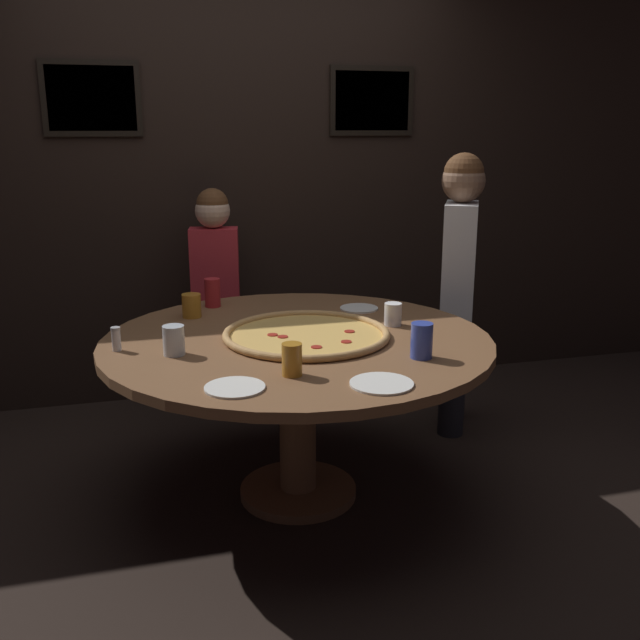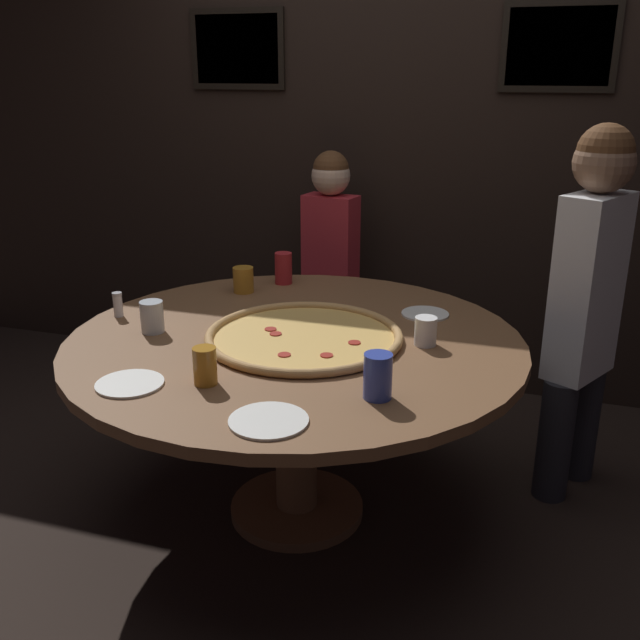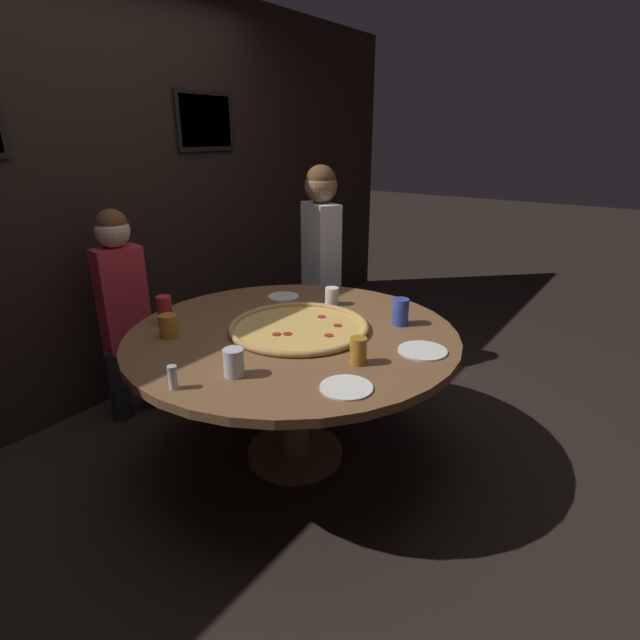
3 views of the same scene
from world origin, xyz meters
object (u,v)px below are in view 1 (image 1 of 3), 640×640
object	(u,v)px
drink_cup_by_shaker	(393,314)
diner_far_left	(216,288)
dining_table	(297,365)
diner_centre_back	(458,277)
giant_pizza	(306,334)
white_plate_near_front	(235,387)
drink_cup_far_left	(192,306)
drink_cup_front_edge	(212,293)
white_plate_left_side	(359,308)
condiment_shaker	(116,339)
drink_cup_near_left	(174,340)
drink_cup_beside_pizza	(422,341)
drink_cup_centre_back	(292,360)
white_plate_beside_cup	(382,384)

from	to	relation	value
drink_cup_by_shaker	diner_far_left	xyz separation A→B (m)	(-0.67, 1.04, -0.06)
dining_table	diner_centre_back	size ratio (longest dim) A/B	1.12
giant_pizza	white_plate_near_front	distance (m)	0.65
white_plate_near_front	drink_cup_far_left	bearing A→B (deg)	92.92
white_plate_near_front	diner_centre_back	xyz separation A→B (m)	(1.35, 1.07, 0.09)
drink_cup_front_edge	diner_centre_back	distance (m)	1.28
white_plate_left_side	condiment_shaker	size ratio (longest dim) A/B	1.92
giant_pizza	white_plate_left_side	xyz separation A→B (m)	(0.37, 0.40, -0.01)
drink_cup_near_left	white_plate_near_front	size ratio (longest dim) A/B	0.56
drink_cup_beside_pizza	diner_centre_back	size ratio (longest dim) A/B	0.09
drink_cup_near_left	condiment_shaker	xyz separation A→B (m)	(-0.22, 0.11, -0.01)
dining_table	drink_cup_centre_back	distance (m)	0.51
dining_table	drink_cup_near_left	distance (m)	0.56
drink_cup_near_left	white_plate_left_side	xyz separation A→B (m)	(0.92, 0.50, -0.05)
white_plate_left_side	condiment_shaker	bearing A→B (deg)	-161.49
drink_cup_by_shaker	dining_table	bearing A→B (deg)	-171.06
giant_pizza	drink_cup_front_edge	world-z (taller)	drink_cup_front_edge
drink_cup_by_shaker	drink_cup_centre_back	size ratio (longest dim) A/B	0.85
white_plate_near_front	diner_centre_back	bearing A→B (deg)	38.44
drink_cup_beside_pizza	white_plate_left_side	xyz separation A→B (m)	(0.01, 0.78, -0.07)
dining_table	drink_cup_centre_back	xyz separation A→B (m)	(-0.13, -0.46, 0.18)
dining_table	drink_cup_beside_pizza	bearing A→B (deg)	-44.63
white_plate_beside_cup	white_plate_near_front	bearing A→B (deg)	169.06
drink_cup_beside_pizza	white_plate_beside_cup	xyz separation A→B (m)	(-0.25, -0.24, -0.07)
giant_pizza	diner_far_left	bearing A→B (deg)	102.22
drink_cup_far_left	drink_cup_front_edge	size ratio (longest dim) A/B	0.78
white_plate_left_side	diner_centre_back	bearing A→B (deg)	13.23
drink_cup_near_left	white_plate_beside_cup	size ratio (longest dim) A/B	0.52
drink_cup_far_left	drink_cup_front_edge	distance (m)	0.21
drink_cup_front_edge	white_plate_left_side	world-z (taller)	drink_cup_front_edge
drink_cup_far_left	white_plate_beside_cup	size ratio (longest dim) A/B	0.49
drink_cup_by_shaker	drink_cup_beside_pizza	xyz separation A→B (m)	(-0.06, -0.47, 0.02)
drink_cup_beside_pizza	condiment_shaker	xyz separation A→B (m)	(-1.14, 0.40, -0.02)
white_plate_beside_cup	diner_centre_back	world-z (taller)	diner_centre_back
drink_cup_near_left	white_plate_beside_cup	xyz separation A→B (m)	(0.67, -0.53, -0.05)
drink_cup_front_edge	diner_far_left	distance (m)	0.50
drink_cup_centre_back	diner_far_left	size ratio (longest dim) A/B	0.09
white_plate_left_side	drink_cup_near_left	bearing A→B (deg)	-151.82
diner_centre_back	drink_cup_centre_back	bearing A→B (deg)	-20.82
drink_cup_front_edge	white_plate_near_front	distance (m)	1.17
diner_far_left	diner_centre_back	bearing A→B (deg)	164.60
white_plate_near_front	dining_table	bearing A→B (deg)	57.25
giant_pizza	drink_cup_far_left	distance (m)	0.64
giant_pizza	diner_centre_back	world-z (taller)	diner_centre_back
white_plate_left_side	drink_cup_front_edge	bearing A→B (deg)	160.78
diner_far_left	white_plate_left_side	bearing A→B (deg)	140.61
drink_cup_centre_back	white_plate_left_side	xyz separation A→B (m)	(0.53, 0.85, -0.06)
dining_table	drink_cup_near_left	xyz separation A→B (m)	(-0.52, -0.10, 0.18)
drink_cup_front_edge	diner_centre_back	world-z (taller)	diner_centre_back
drink_cup_near_left	condiment_shaker	distance (m)	0.25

